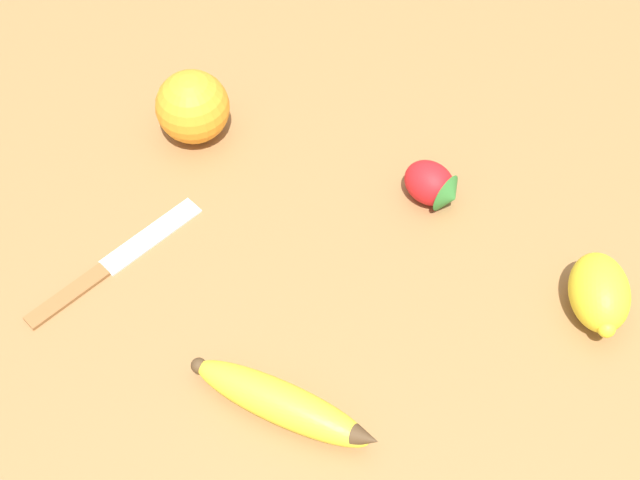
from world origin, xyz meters
The scene contains 6 objects.
ground_plane centered at (0.00, 0.00, 0.00)m, with size 3.00×3.00×0.00m, color olive.
banana centered at (0.13, 0.03, 0.02)m, with size 0.06×0.18×0.04m.
orange centered at (-0.09, -0.23, 0.04)m, with size 0.08×0.08×0.08m.
strawberry centered at (-0.15, 0.03, 0.02)m, with size 0.05×0.06×0.04m.
lemon centered at (-0.11, 0.21, 0.03)m, with size 0.10×0.09×0.05m.
paring_knife centered at (0.09, -0.19, 0.00)m, with size 0.20×0.06×0.01m.
Camera 1 is at (0.38, 0.23, 0.71)m, focal length 50.00 mm.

